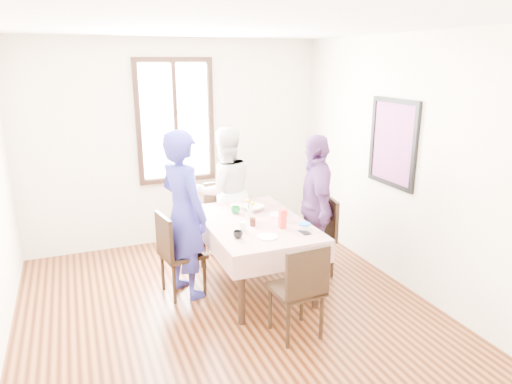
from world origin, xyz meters
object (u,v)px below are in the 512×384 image
Objects in this scene: chair_left at (182,253)px; chair_far at (225,219)px; chair_right at (314,236)px; person_left at (183,215)px; person_far at (225,192)px; chair_near at (296,289)px; dining_table at (254,254)px; person_right at (314,206)px.

chair_left is 1.16m from chair_far.
chair_right is 1.57m from person_left.
person_left is at bearing 48.58° from person_far.
person_left is 1.13m from person_far.
chair_left is 1.38m from chair_near.
chair_right is at bearing 128.61° from person_far.
person_left is at bearing 95.73° from chair_right.
dining_table is 0.89× the size of person_right.
person_right is at bearing -115.30° from person_left.
chair_near is at bearing -168.81° from person_left.
dining_table is 1.61× the size of chair_right.
person_right reaches higher than chair_left.
person_right reaches higher than chair_right.
chair_near reaches higher than dining_table.
chair_right is (0.76, 0.05, 0.08)m from dining_table.
chair_far is (-0.76, 0.96, 0.00)m from chair_right.
person_right is at bearing 51.44° from chair_near.
chair_near is (0.76, -1.15, 0.00)m from chair_left.
dining_table is 0.83× the size of person_left.
person_far is (-0.76, 0.95, 0.37)m from chair_right.
person_left reaches higher than person_right.
dining_table is 1.09m from person_far.
dining_table is 0.91m from person_left.
chair_far is at bearing -90.34° from person_far.
chair_left is at bearing 47.81° from person_far.
dining_table is 1.01m from chair_near.
person_right is at bearing 3.53° from dining_table.
chair_right is at bearing -115.25° from person_left.
chair_left is 1.00× the size of chair_near.
person_far is 0.99× the size of person_right.
person_right is (0.74, 1.06, 0.37)m from chair_near.
person_left is (-0.74, -0.87, 0.43)m from chair_far.
person_left is (-0.74, 1.15, 0.43)m from chair_near.
chair_near is 1.43m from person_left.
person_left is at bearing 43.54° from chair_far.
person_left is (-1.51, 0.09, 0.43)m from chair_right.
chair_right reaches higher than dining_table.
chair_near is (0.00, -1.01, 0.08)m from dining_table.
chair_far is 0.55× the size of person_far.
chair_right is at bearing 122.43° from chair_far.
chair_left is 0.55× the size of person_far.
chair_left is at bearing 68.23° from person_left.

